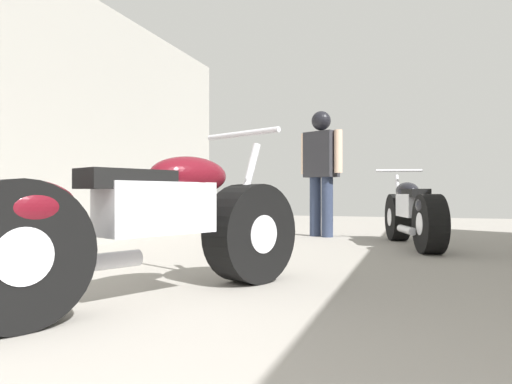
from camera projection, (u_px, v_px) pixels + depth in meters
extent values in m
plane|color=gray|center=(322.00, 271.00, 3.57)|extent=(17.86, 17.86, 0.00)
cube|color=#A3A099|center=(28.00, 108.00, 4.51)|extent=(0.08, 8.18, 2.87)
cylinder|color=black|center=(251.00, 233.00, 3.13)|extent=(0.49, 0.70, 0.66)
cylinder|color=silver|center=(251.00, 233.00, 3.13)|extent=(0.33, 0.33, 0.25)
cylinder|color=black|center=(14.00, 254.00, 2.04)|extent=(0.49, 0.70, 0.66)
cylinder|color=silver|center=(14.00, 254.00, 2.04)|extent=(0.33, 0.33, 0.25)
cube|color=silver|center=(157.00, 208.00, 2.59)|extent=(0.50, 0.71, 0.29)
ellipsoid|color=#5B0F19|center=(189.00, 176.00, 2.75)|extent=(0.47, 0.60, 0.23)
cube|color=black|center=(127.00, 179.00, 2.45)|extent=(0.41, 0.55, 0.10)
ellipsoid|color=#5B0F19|center=(26.00, 207.00, 2.08)|extent=(0.43, 0.53, 0.25)
cylinder|color=silver|center=(246.00, 187.00, 3.10)|extent=(0.15, 0.26, 0.60)
cylinder|color=silver|center=(242.00, 134.00, 3.07)|extent=(0.60, 0.30, 0.04)
cylinder|color=silver|center=(92.00, 263.00, 2.46)|extent=(0.32, 0.56, 0.09)
cylinder|color=black|center=(398.00, 217.00, 5.96)|extent=(0.35, 0.63, 0.59)
cylinder|color=silver|center=(398.00, 217.00, 5.96)|extent=(0.27, 0.27, 0.23)
cylinder|color=black|center=(430.00, 224.00, 4.62)|extent=(0.35, 0.63, 0.59)
cylinder|color=silver|center=(430.00, 224.00, 4.62)|extent=(0.27, 0.27, 0.23)
cube|color=silver|center=(412.00, 205.00, 5.29)|extent=(0.37, 0.63, 0.26)
ellipsoid|color=black|center=(407.00, 191.00, 5.50)|extent=(0.36, 0.53, 0.20)
cube|color=black|center=(416.00, 193.00, 5.13)|extent=(0.31, 0.48, 0.09)
ellipsoid|color=black|center=(429.00, 205.00, 4.67)|extent=(0.34, 0.46, 0.22)
cylinder|color=silver|center=(398.00, 195.00, 5.93)|extent=(0.11, 0.24, 0.54)
cylinder|color=silver|center=(399.00, 171.00, 5.89)|extent=(0.56, 0.18, 0.03)
cylinder|color=silver|center=(406.00, 230.00, 5.02)|extent=(0.22, 0.52, 0.08)
cylinder|color=#2D3851|center=(327.00, 207.00, 6.42)|extent=(0.21, 0.21, 0.83)
cylinder|color=#2D3851|center=(315.00, 207.00, 6.57)|extent=(0.21, 0.21, 0.83)
cube|color=#2D2D33|center=(321.00, 155.00, 6.50)|extent=(0.52, 0.42, 0.63)
cylinder|color=beige|center=(338.00, 151.00, 6.30)|extent=(0.15, 0.15, 0.58)
cylinder|color=beige|center=(305.00, 154.00, 6.70)|extent=(0.15, 0.15, 0.58)
sphere|color=black|center=(321.00, 122.00, 6.50)|extent=(0.23, 0.23, 0.23)
sphere|color=black|center=(321.00, 121.00, 6.50)|extent=(0.27, 0.27, 0.27)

